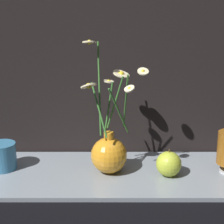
{
  "coord_description": "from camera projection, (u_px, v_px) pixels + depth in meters",
  "views": [
    {
      "loc": [
        -0.0,
        -1.0,
        0.49
      ],
      "look_at": [
        -0.0,
        0.0,
        0.19
      ],
      "focal_mm": 60.0,
      "sensor_mm": 36.0,
      "label": 1
    }
  ],
  "objects": [
    {
      "name": "orange_fruit",
      "position": [
        170.0,
        164.0,
        1.06
      ],
      "size": [
        0.07,
        0.07,
        0.08
      ],
      "color": "#B7C638",
      "rests_on": "shelf"
    },
    {
      "name": "vase_with_flowers",
      "position": [
        110.0,
        151.0,
        1.08
      ],
      "size": [
        0.19,
        0.15,
        0.38
      ],
      "color": "orange",
      "rests_on": "shelf"
    },
    {
      "name": "yellow_mug",
      "position": [
        2.0,
        156.0,
        1.1
      ],
      "size": [
        0.09,
        0.08,
        0.08
      ],
      "color": "teal",
      "rests_on": "shelf"
    },
    {
      "name": "ground_plane",
      "position": [
        113.0,
        176.0,
        1.1
      ],
      "size": [
        6.0,
        6.0,
        0.0
      ],
      "primitive_type": "plane",
      "color": "black"
    },
    {
      "name": "shelf",
      "position": [
        113.0,
        174.0,
        1.1
      ],
      "size": [
        0.87,
        0.31,
        0.01
      ],
      "color": "gray",
      "rests_on": "ground_plane"
    }
  ]
}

